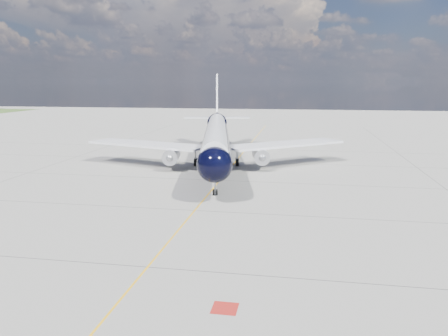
{
  "coord_description": "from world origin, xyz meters",
  "views": [
    {
      "loc": [
        11.03,
        -34.38,
        13.74
      ],
      "look_at": [
        2.51,
        14.1,
        4.0
      ],
      "focal_mm": 35.0,
      "sensor_mm": 36.0,
      "label": 1
    }
  ],
  "objects": [
    {
      "name": "ground",
      "position": [
        0.0,
        30.0,
        0.0
      ],
      "size": [
        320.0,
        320.0,
        0.0
      ],
      "primitive_type": "plane",
      "color": "gray",
      "rests_on": "ground"
    },
    {
      "name": "taxiway_centerline",
      "position": [
        0.0,
        25.0,
        0.0
      ],
      "size": [
        0.16,
        160.0,
        0.01
      ],
      "primitive_type": "cube",
      "color": "#FFB20D",
      "rests_on": "ground"
    },
    {
      "name": "red_marking",
      "position": [
        6.8,
        -10.0,
        0.0
      ],
      "size": [
        1.6,
        1.6,
        0.01
      ],
      "primitive_type": "cube",
      "color": "maroon",
      "rests_on": "ground"
    },
    {
      "name": "main_airliner",
      "position": [
        -2.6,
        35.85,
        4.77
      ],
      "size": [
        43.04,
        52.98,
        15.38
      ],
      "rotation": [
        0.0,
        0.0,
        0.18
      ],
      "color": "black",
      "rests_on": "ground"
    }
  ]
}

